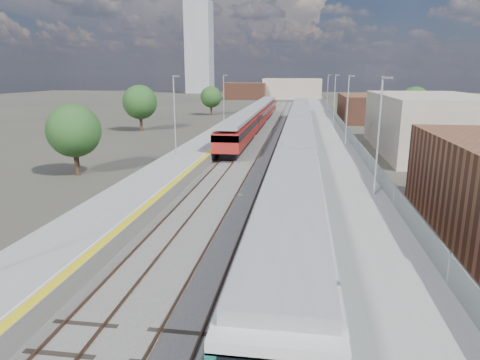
# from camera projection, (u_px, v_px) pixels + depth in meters

# --- Properties ---
(ground) EXTENTS (320.00, 320.00, 0.00)m
(ground) POSITION_uv_depth(u_px,v_px,m) (287.00, 142.00, 55.74)
(ground) COLOR #47443A
(ground) RESTS_ON ground
(ballast_bed) EXTENTS (10.50, 155.00, 0.06)m
(ballast_bed) POSITION_uv_depth(u_px,v_px,m) (271.00, 139.00, 58.45)
(ballast_bed) COLOR #565451
(ballast_bed) RESTS_ON ground
(tracks) EXTENTS (8.96, 160.00, 0.17)m
(tracks) POSITION_uv_depth(u_px,v_px,m) (276.00, 136.00, 59.95)
(tracks) COLOR #4C3323
(tracks) RESTS_ON ground
(platform_right) EXTENTS (4.70, 155.00, 8.52)m
(platform_right) POSITION_uv_depth(u_px,v_px,m) (328.00, 136.00, 57.27)
(platform_right) COLOR slate
(platform_right) RESTS_ON ground
(platform_left) EXTENTS (4.30, 155.00, 8.52)m
(platform_left) POSITION_uv_depth(u_px,v_px,m) (222.00, 134.00, 59.27)
(platform_left) COLOR slate
(platform_left) RESTS_ON ground
(buildings) EXTENTS (72.00, 185.50, 40.00)m
(buildings) POSITION_uv_depth(u_px,v_px,m) (243.00, 67.00, 140.75)
(buildings) COLOR brown
(buildings) RESTS_ON ground
(green_train) EXTENTS (2.94, 81.81, 3.24)m
(green_train) POSITION_uv_depth(u_px,v_px,m) (299.00, 132.00, 47.81)
(green_train) COLOR black
(green_train) RESTS_ON ground
(red_train) EXTENTS (2.80, 56.90, 3.54)m
(red_train) POSITION_uv_depth(u_px,v_px,m) (256.00, 116.00, 68.69)
(red_train) COLOR black
(red_train) RESTS_ON ground
(tree_a) EXTENTS (4.57, 4.57, 6.19)m
(tree_a) POSITION_uv_depth(u_px,v_px,m) (74.00, 131.00, 36.61)
(tree_a) COLOR #382619
(tree_a) RESTS_ON ground
(tree_b) EXTENTS (5.18, 5.18, 7.03)m
(tree_b) POSITION_uv_depth(u_px,v_px,m) (140.00, 102.00, 65.19)
(tree_b) COLOR #382619
(tree_b) RESTS_ON ground
(tree_c) EXTENTS (4.49, 4.49, 6.08)m
(tree_c) POSITION_uv_depth(u_px,v_px,m) (211.00, 97.00, 90.71)
(tree_c) COLOR #382619
(tree_c) RESTS_ON ground
(tree_d) EXTENTS (4.94, 4.94, 6.69)m
(tree_d) POSITION_uv_depth(u_px,v_px,m) (414.00, 102.00, 67.68)
(tree_d) COLOR #382619
(tree_d) RESTS_ON ground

